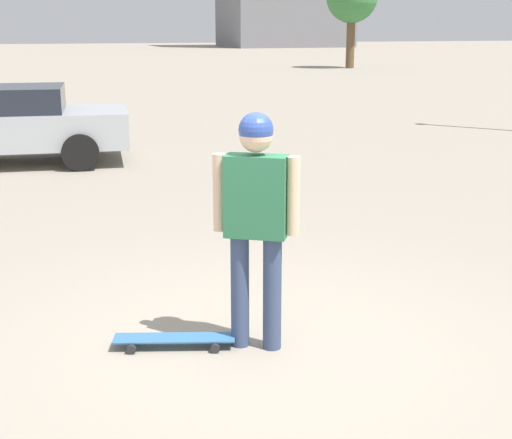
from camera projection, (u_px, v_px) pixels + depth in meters
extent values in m
plane|color=gray|center=(256.00, 346.00, 5.45)|extent=(220.00, 220.00, 0.00)
cylinder|color=#38476B|center=(240.00, 291.00, 5.36)|extent=(0.14, 0.14, 0.88)
cylinder|color=#38476B|center=(272.00, 294.00, 5.31)|extent=(0.14, 0.14, 0.88)
cube|color=#2D724C|center=(256.00, 196.00, 5.14)|extent=(0.40, 0.49, 0.60)
cylinder|color=beige|center=(219.00, 193.00, 5.19)|extent=(0.10, 0.10, 0.57)
cylinder|color=beige|center=(293.00, 196.00, 5.08)|extent=(0.10, 0.10, 0.57)
sphere|color=beige|center=(256.00, 136.00, 5.03)|extent=(0.24, 0.24, 0.24)
sphere|color=#2D4799|center=(256.00, 130.00, 5.01)|extent=(0.25, 0.25, 0.25)
cube|color=#336693|center=(174.00, 338.00, 5.40)|extent=(0.44, 0.93, 0.01)
cylinder|color=#262628|center=(131.00, 350.00, 5.30)|extent=(0.05, 0.08, 0.07)
cylinder|color=#262628|center=(135.00, 338.00, 5.51)|extent=(0.05, 0.08, 0.07)
cylinder|color=#262628|center=(215.00, 348.00, 5.32)|extent=(0.05, 0.08, 0.07)
cylinder|color=#262628|center=(216.00, 337.00, 5.53)|extent=(0.05, 0.08, 0.07)
cube|color=#ADB2B7|center=(2.00, 129.00, 12.55)|extent=(2.31, 4.55, 0.62)
cube|color=#1E232D|center=(5.00, 99.00, 12.44)|extent=(1.86, 2.14, 0.43)
cylinder|color=black|center=(80.00, 152.00, 12.04)|extent=(0.27, 0.65, 0.63)
cylinder|color=black|center=(83.00, 137.00, 13.77)|extent=(0.27, 0.65, 0.63)
cylinder|color=brown|center=(350.00, 42.00, 42.38)|extent=(0.50, 0.50, 3.06)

